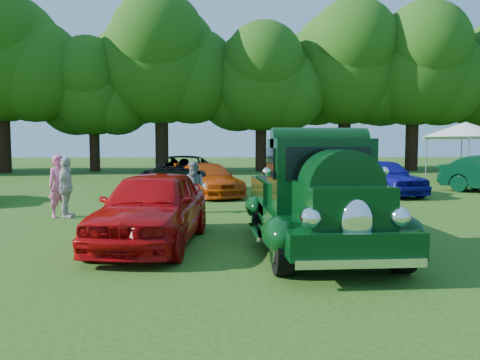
{
  "coord_description": "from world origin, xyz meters",
  "views": [
    {
      "loc": [
        -0.68,
        -9.42,
        1.98
      ],
      "look_at": [
        0.18,
        1.89,
        1.1
      ],
      "focal_mm": 35.0,
      "sensor_mm": 36.0,
      "label": 1
    }
  ],
  "objects": [
    {
      "name": "back_car_blue",
      "position": [
        6.22,
        8.18,
        0.7
      ],
      "size": [
        2.51,
        4.4,
        1.41
      ],
      "primitive_type": "imported",
      "rotation": [
        0.0,
        0.0,
        0.22
      ],
      "color": "#0F0B82",
      "rests_on": "ground"
    },
    {
      "name": "tree_line",
      "position": [
        -0.1,
        24.37,
        7.25
      ],
      "size": [
        64.6,
        10.08,
        12.19
      ],
      "color": "black",
      "rests_on": "ground"
    },
    {
      "name": "hero_pickup",
      "position": [
        1.4,
        -0.78,
        0.9
      ],
      "size": [
        2.47,
        5.3,
        2.07
      ],
      "color": "black",
      "rests_on": "ground"
    },
    {
      "name": "canopy_tent",
      "position": [
        12.3,
        13.04,
        2.67
      ],
      "size": [
        5.25,
        5.25,
        3.07
      ],
      "rotation": [
        0.0,
        0.0,
        0.35
      ],
      "color": "silver",
      "rests_on": "ground"
    },
    {
      "name": "spectator_white",
      "position": [
        -4.37,
        3.29,
        0.81
      ],
      "size": [
        0.4,
        0.96,
        1.63
      ],
      "primitive_type": "imported",
      "rotation": [
        0.0,
        0.0,
        1.58
      ],
      "color": "beige",
      "rests_on": "ground"
    },
    {
      "name": "back_car_orange",
      "position": [
        -0.55,
        8.37,
        0.62
      ],
      "size": [
        3.06,
        4.59,
        1.23
      ],
      "primitive_type": "imported",
      "rotation": [
        0.0,
        0.0,
        0.34
      ],
      "color": "#BA3A06",
      "rests_on": "ground"
    },
    {
      "name": "spectator_pink",
      "position": [
        -4.58,
        3.46,
        0.85
      ],
      "size": [
        0.74,
        0.7,
        1.69
      ],
      "primitive_type": "imported",
      "rotation": [
        0.0,
        0.0,
        0.66
      ],
      "color": "#D25686",
      "rests_on": "ground"
    },
    {
      "name": "spectator_grey",
      "position": [
        -0.96,
        3.88,
        0.74
      ],
      "size": [
        0.87,
        0.78,
        1.48
      ],
      "primitive_type": "imported",
      "rotation": [
        0.0,
        0.0,
        -0.36
      ],
      "color": "slate",
      "rests_on": "ground"
    },
    {
      "name": "red_convertible",
      "position": [
        -1.7,
        -0.21,
        0.73
      ],
      "size": [
        2.33,
        4.51,
        1.47
      ],
      "primitive_type": "imported",
      "rotation": [
        0.0,
        0.0,
        -0.14
      ],
      "color": "#AD070A",
      "rests_on": "ground"
    },
    {
      "name": "back_car_black",
      "position": [
        -1.58,
        9.44,
        0.75
      ],
      "size": [
        3.23,
        5.71,
        1.5
      ],
      "primitive_type": "imported",
      "rotation": [
        0.0,
        0.0,
        -0.14
      ],
      "color": "black",
      "rests_on": "ground"
    },
    {
      "name": "ground",
      "position": [
        0.0,
        0.0,
        0.0
      ],
      "size": [
        120.0,
        120.0,
        0.0
      ],
      "primitive_type": "plane",
      "color": "#1E4A11",
      "rests_on": "ground"
    }
  ]
}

